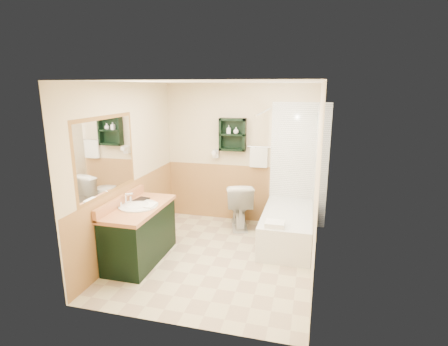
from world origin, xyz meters
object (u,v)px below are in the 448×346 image
soap_bottle_b (236,131)px  toilet (239,205)px  wall_shelf (233,135)px  hair_dryer (216,154)px  bathtub (287,227)px  vanity_book (136,192)px  vanity (140,233)px  soap_bottle_a (229,132)px

soap_bottle_b → toilet: bearing=-63.4°
wall_shelf → hair_dryer: wall_shelf is taller
bathtub → toilet: size_ratio=1.90×
soap_bottle_b → wall_shelf: bearing=175.4°
toilet → vanity_book: size_ratio=3.57×
vanity → hair_dryer: bearing=71.3°
toilet → vanity_book: bearing=29.6°
vanity → bathtub: size_ratio=0.82×
toilet → vanity_book: (-1.23, -1.25, 0.50)m
hair_dryer → bathtub: (1.33, -0.71, -0.95)m
soap_bottle_a → soap_bottle_b: (0.13, 0.00, 0.01)m
toilet → soap_bottle_a: bearing=-59.1°
toilet → soap_bottle_b: 1.25m
bathtub → soap_bottle_b: bearing=144.9°
bathtub → wall_shelf: bearing=146.4°
wall_shelf → vanity_book: size_ratio=2.48×
toilet → vanity_book: vanity_book is taller
soap_bottle_a → toilet: bearing=-43.2°
vanity_book → wall_shelf: bearing=63.8°
toilet → soap_bottle_a: (-0.24, 0.22, 1.21)m
hair_dryer → vanity_book: bearing=-116.8°
hair_dryer → toilet: bearing=-28.2°
vanity → wall_shelf: bearing=62.7°
soap_bottle_a → vanity: bearing=-115.7°
hair_dryer → soap_bottle_a: bearing=-7.3°
toilet → soap_bottle_b: soap_bottle_b is taller
vanity_book → soap_bottle_a: size_ratio=1.59×
wall_shelf → soap_bottle_a: (-0.06, -0.01, 0.05)m
vanity → soap_bottle_a: size_ratio=8.75×
wall_shelf → soap_bottle_a: bearing=-175.6°
bathtub → vanity_book: 2.32m
bathtub → toilet: 0.98m
vanity → soap_bottle_a: bearing=64.3°
soap_bottle_b → vanity: bearing=-119.0°
vanity → soap_bottle_b: 2.32m
soap_bottle_b → bathtub: bearing=-35.1°
vanity → soap_bottle_a: soap_bottle_a is taller
bathtub → vanity_book: (-2.08, -0.80, 0.64)m
vanity_book → soap_bottle_b: (1.12, 1.48, 0.72)m
toilet → hair_dryer: bearing=-44.0°
wall_shelf → vanity: 2.27m
bathtub → soap_bottle_b: size_ratio=13.28×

